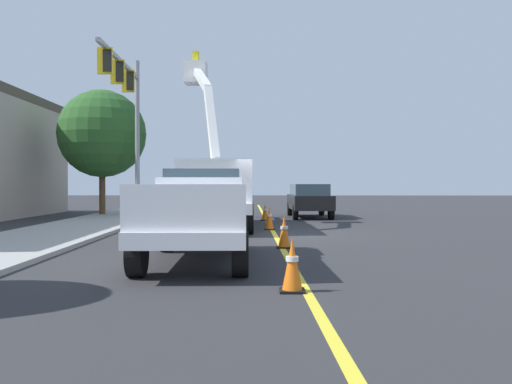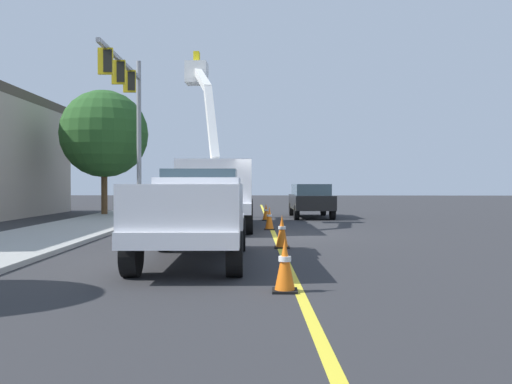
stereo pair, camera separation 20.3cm
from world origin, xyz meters
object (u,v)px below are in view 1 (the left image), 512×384
(utility_bucket_truck, at_px, (219,186))
(service_pickup_truck, at_px, (198,211))
(passing_minivan, at_px, (309,198))
(traffic_cone_leading, at_px, (292,266))
(traffic_cone_mid_front, at_px, (284,232))
(traffic_cone_mid_rear, at_px, (269,218))
(traffic_cone_trailing, at_px, (265,212))
(traffic_signal_mast, at_px, (127,100))

(utility_bucket_truck, distance_m, service_pickup_truck, 9.42)
(passing_minivan, distance_m, traffic_cone_leading, 18.75)
(traffic_cone_mid_front, bearing_deg, service_pickup_truck, 143.01)
(service_pickup_truck, height_order, passing_minivan, service_pickup_truck)
(service_pickup_truck, distance_m, traffic_cone_leading, 3.72)
(traffic_cone_mid_front, height_order, traffic_cone_mid_rear, traffic_cone_mid_front)
(passing_minivan, bearing_deg, service_pickup_truck, 166.72)
(traffic_cone_mid_rear, relative_size, traffic_cone_trailing, 1.10)
(service_pickup_truck, distance_m, traffic_cone_mid_rear, 8.39)
(traffic_cone_mid_front, bearing_deg, utility_bucket_truck, 18.98)
(service_pickup_truck, relative_size, traffic_cone_mid_rear, 6.61)
(traffic_cone_mid_rear, bearing_deg, traffic_cone_trailing, 2.04)
(utility_bucket_truck, distance_m, traffic_cone_trailing, 4.40)
(utility_bucket_truck, xyz_separation_m, service_pickup_truck, (-9.40, -0.37, -0.50))
(traffic_cone_leading, relative_size, traffic_signal_mast, 0.11)
(passing_minivan, height_order, traffic_cone_mid_front, passing_minivan)
(traffic_cone_mid_front, bearing_deg, traffic_signal_mast, 34.95)
(utility_bucket_truck, xyz_separation_m, traffic_cone_mid_rear, (-1.19, -1.98, -1.20))
(passing_minivan, height_order, traffic_cone_leading, passing_minivan)
(traffic_cone_mid_front, bearing_deg, traffic_cone_mid_rear, 3.64)
(traffic_cone_leading, xyz_separation_m, traffic_signal_mast, (15.26, 6.60, 5.01))
(utility_bucket_truck, relative_size, traffic_signal_mast, 1.08)
(service_pickup_truck, bearing_deg, traffic_signal_mast, 21.17)
(passing_minivan, relative_size, traffic_cone_mid_front, 5.56)
(utility_bucket_truck, bearing_deg, service_pickup_truck, -177.73)
(utility_bucket_truck, bearing_deg, traffic_cone_leading, -169.73)
(passing_minivan, bearing_deg, traffic_cone_mid_front, 172.49)
(utility_bucket_truck, relative_size, traffic_cone_trailing, 10.66)
(utility_bucket_truck, relative_size, service_pickup_truck, 1.46)
(traffic_cone_mid_front, xyz_separation_m, traffic_cone_mid_rear, (5.60, 0.36, -0.01))
(traffic_cone_mid_rear, bearing_deg, traffic_cone_mid_front, -176.36)
(utility_bucket_truck, xyz_separation_m, passing_minivan, (6.13, -4.04, -0.65))
(passing_minivan, xyz_separation_m, traffic_cone_mid_rear, (-7.33, 2.06, -0.55))
(traffic_cone_mid_rear, height_order, traffic_signal_mast, traffic_signal_mast)
(traffic_cone_mid_front, xyz_separation_m, traffic_signal_mast, (9.54, 6.67, 4.99))
(traffic_cone_leading, distance_m, traffic_signal_mast, 17.37)
(traffic_cone_trailing, bearing_deg, traffic_cone_leading, -178.36)
(traffic_cone_mid_front, bearing_deg, passing_minivan, -7.51)
(passing_minivan, xyz_separation_m, traffic_cone_trailing, (-2.31, 2.24, -0.59))
(traffic_cone_mid_rear, relative_size, traffic_signal_mast, 0.11)
(traffic_signal_mast, bearing_deg, traffic_cone_mid_front, -145.05)
(service_pickup_truck, bearing_deg, traffic_cone_leading, -148.70)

